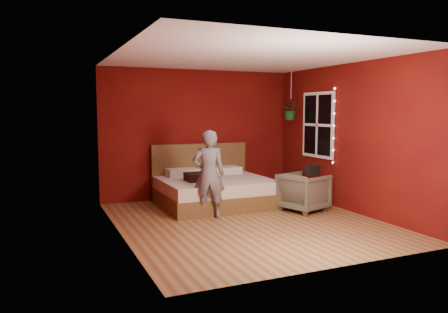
# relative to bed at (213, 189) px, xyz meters

# --- Properties ---
(floor) EXTENTS (4.50, 4.50, 0.00)m
(floor) POSITION_rel_bed_xyz_m (0.01, -1.44, -0.29)
(floor) COLOR olive
(floor) RESTS_ON ground
(room_walls) EXTENTS (4.04, 4.54, 2.62)m
(room_walls) POSITION_rel_bed_xyz_m (0.01, -1.44, 1.39)
(room_walls) COLOR #63120A
(room_walls) RESTS_ON ground
(window) EXTENTS (0.05, 0.97, 1.27)m
(window) POSITION_rel_bed_xyz_m (1.97, -0.54, 1.21)
(window) COLOR white
(window) RESTS_ON room_walls
(fairy_lights) EXTENTS (0.04, 0.04, 1.45)m
(fairy_lights) POSITION_rel_bed_xyz_m (1.95, -1.06, 1.21)
(fairy_lights) COLOR silver
(fairy_lights) RESTS_ON room_walls
(bed) EXTENTS (2.02, 1.71, 1.11)m
(bed) POSITION_rel_bed_xyz_m (0.00, 0.00, 0.00)
(bed) COLOR brown
(bed) RESTS_ON ground
(person) EXTENTS (0.61, 0.50, 1.46)m
(person) POSITION_rel_bed_xyz_m (-0.46, -0.94, 0.44)
(person) COLOR slate
(person) RESTS_ON ground
(armchair) EXTENTS (0.92, 0.91, 0.67)m
(armchair) POSITION_rel_bed_xyz_m (1.27, -1.14, 0.05)
(armchair) COLOR #5E5B4A
(armchair) RESTS_ON ground
(handbag) EXTENTS (0.27, 0.18, 0.18)m
(handbag) POSITION_rel_bed_xyz_m (1.27, -1.40, 0.47)
(handbag) COLOR black
(handbag) RESTS_ON armchair
(throw_pillow) EXTENTS (0.41, 0.41, 0.15)m
(throw_pillow) POSITION_rel_bed_xyz_m (-0.39, -0.19, 0.29)
(throw_pillow) COLOR black
(throw_pillow) RESTS_ON bed
(hanging_plant) EXTENTS (0.47, 0.43, 1.02)m
(hanging_plant) POSITION_rel_bed_xyz_m (1.76, 0.11, 1.51)
(hanging_plant) COLOR silver
(hanging_plant) RESTS_ON room_walls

